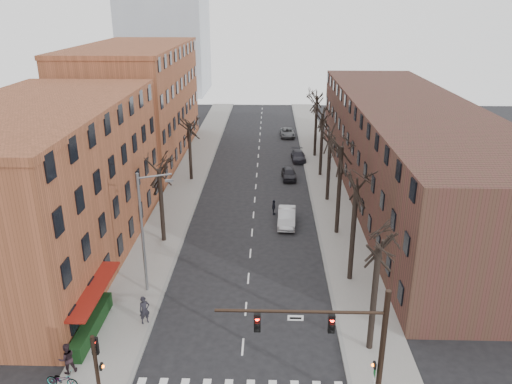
# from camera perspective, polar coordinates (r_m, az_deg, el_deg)

# --- Properties ---
(sidewalk_left) EXTENTS (4.00, 90.00, 0.15)m
(sidewalk_left) POSITION_cam_1_polar(r_m,az_deg,el_deg) (59.84, -7.62, 1.75)
(sidewalk_left) COLOR gray
(sidewalk_left) RESTS_ON ground
(sidewalk_right) EXTENTS (4.00, 90.00, 0.15)m
(sidewalk_right) POSITION_cam_1_polar(r_m,az_deg,el_deg) (59.44, 7.80, 1.61)
(sidewalk_right) COLOR gray
(sidewalk_right) RESTS_ON ground
(building_left_near) EXTENTS (12.00, 26.00, 12.00)m
(building_left_near) POSITION_cam_1_polar(r_m,az_deg,el_deg) (42.06, -23.08, 0.42)
(building_left_near) COLOR brown
(building_left_near) RESTS_ON ground
(building_left_far) EXTENTS (12.00, 28.00, 14.00)m
(building_left_far) POSITION_cam_1_polar(r_m,az_deg,el_deg) (68.26, -13.48, 9.77)
(building_left_far) COLOR brown
(building_left_far) RESTS_ON ground
(building_right) EXTENTS (12.00, 50.00, 10.00)m
(building_right) POSITION_cam_1_polar(r_m,az_deg,el_deg) (54.78, 16.95, 4.61)
(building_right) COLOR #482721
(building_right) RESTS_ON ground
(awning_left) EXTENTS (1.20, 7.00, 0.15)m
(awning_left) POSITION_cam_1_polar(r_m,az_deg,el_deg) (34.89, -17.45, -14.23)
(awning_left) COLOR maroon
(awning_left) RESTS_ON ground
(hedge) EXTENTS (0.80, 6.00, 1.00)m
(hedge) POSITION_cam_1_polar(r_m,az_deg,el_deg) (33.79, -18.27, -14.26)
(hedge) COLOR black
(hedge) RESTS_ON sidewalk_left
(tree_right_a) EXTENTS (5.20, 5.20, 10.00)m
(tree_right_a) POSITION_cam_1_polar(r_m,az_deg,el_deg) (32.14, 12.78, -17.11)
(tree_right_a) COLOR black
(tree_right_a) RESTS_ON ground
(tree_right_b) EXTENTS (5.20, 5.20, 10.80)m
(tree_right_b) POSITION_cam_1_polar(r_m,az_deg,el_deg) (38.64, 10.62, -9.84)
(tree_right_b) COLOR black
(tree_right_b) RESTS_ON ground
(tree_right_c) EXTENTS (5.20, 5.20, 11.60)m
(tree_right_c) POSITION_cam_1_polar(r_m,az_deg,el_deg) (45.63, 9.16, -4.71)
(tree_right_c) COLOR black
(tree_right_c) RESTS_ON ground
(tree_right_d) EXTENTS (5.20, 5.20, 10.00)m
(tree_right_d) POSITION_cam_1_polar(r_m,az_deg,el_deg) (52.90, 8.11, -0.97)
(tree_right_d) COLOR black
(tree_right_d) RESTS_ON ground
(tree_right_e) EXTENTS (5.20, 5.20, 10.80)m
(tree_right_e) POSITION_cam_1_polar(r_m,az_deg,el_deg) (60.36, 7.32, 1.86)
(tree_right_e) COLOR black
(tree_right_e) RESTS_ON ground
(tree_right_f) EXTENTS (5.20, 5.20, 11.60)m
(tree_right_f) POSITION_cam_1_polar(r_m,az_deg,el_deg) (67.94, 6.70, 4.06)
(tree_right_f) COLOR black
(tree_right_f) RESTS_ON ground
(tree_left_a) EXTENTS (5.20, 5.20, 9.50)m
(tree_left_a) POSITION_cam_1_polar(r_m,az_deg,el_deg) (44.36, -10.45, -5.58)
(tree_left_a) COLOR black
(tree_left_a) RESTS_ON ground
(tree_left_b) EXTENTS (5.20, 5.20, 9.50)m
(tree_left_b) POSITION_cam_1_polar(r_m,az_deg,el_deg) (58.87, -7.38, 1.36)
(tree_left_b) COLOR black
(tree_left_b) RESTS_ON ground
(signal_mast_arm) EXTENTS (8.14, 0.30, 7.20)m
(signal_mast_arm) POSITION_cam_1_polar(r_m,az_deg,el_deg) (25.22, 10.75, -16.38)
(signal_mast_arm) COLOR black
(signal_mast_arm) RESTS_ON ground
(signal_pole_left) EXTENTS (0.47, 0.44, 4.40)m
(signal_pole_left) POSITION_cam_1_polar(r_m,az_deg,el_deg) (27.41, -17.74, -18.37)
(signal_pole_left) COLOR black
(signal_pole_left) RESTS_ON ground
(streetlight) EXTENTS (2.45, 0.22, 9.03)m
(streetlight) POSITION_cam_1_polar(r_m,az_deg,el_deg) (35.08, -12.64, -4.07)
(streetlight) COLOR slate
(streetlight) RESTS_ON ground
(silver_sedan) EXTENTS (1.81, 4.63, 1.50)m
(silver_sedan) POSITION_cam_1_polar(r_m,az_deg,el_deg) (46.61, 3.53, -2.88)
(silver_sedan) COLOR #A9ABB0
(silver_sedan) RESTS_ON ground
(parked_car_near) EXTENTS (1.77, 3.99, 1.33)m
(parked_car_near) POSITION_cam_1_polar(r_m,az_deg,el_deg) (58.68, 3.77, 2.12)
(parked_car_near) COLOR black
(parked_car_near) RESTS_ON ground
(parked_car_mid) EXTENTS (1.93, 4.38, 1.25)m
(parked_car_mid) POSITION_cam_1_polar(r_m,az_deg,el_deg) (65.76, 4.86, 4.13)
(parked_car_mid) COLOR black
(parked_car_mid) RESTS_ON ground
(parked_car_far) EXTENTS (2.34, 4.70, 1.28)m
(parked_car_far) POSITION_cam_1_polar(r_m,az_deg,el_deg) (77.60, 3.61, 6.78)
(parked_car_far) COLOR #525459
(parked_car_far) RESTS_ON ground
(pedestrian_a) EXTENTS (0.83, 0.76, 1.90)m
(pedestrian_a) POSITION_cam_1_polar(r_m,az_deg,el_deg) (33.51, -12.63, -13.02)
(pedestrian_a) COLOR black
(pedestrian_a) RESTS_ON sidewalk_left
(pedestrian_b) EXTENTS (1.14, 1.09, 1.86)m
(pedestrian_b) POSITION_cam_1_polar(r_m,az_deg,el_deg) (30.89, -20.80, -17.36)
(pedestrian_b) COLOR black
(pedestrian_b) RESTS_ON sidewalk_left
(pedestrian_crossing) EXTENTS (0.42, 0.91, 1.53)m
(pedestrian_crossing) POSITION_cam_1_polar(r_m,az_deg,el_deg) (48.73, 2.04, -1.75)
(pedestrian_crossing) COLOR black
(pedestrian_crossing) RESTS_ON ground
(bicycle) EXTENTS (1.84, 0.83, 0.93)m
(bicycle) POSITION_cam_1_polar(r_m,az_deg,el_deg) (30.35, -21.31, -19.33)
(bicycle) COLOR gray
(bicycle) RESTS_ON sidewalk_left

